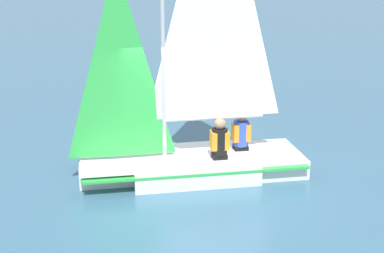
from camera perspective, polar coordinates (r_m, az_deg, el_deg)
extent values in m
plane|color=#38607A|center=(10.49, 0.00, -5.03)|extent=(260.00, 260.00, 0.00)
cube|color=white|center=(10.43, 0.00, -4.10)|extent=(2.54, 1.94, 0.36)
cube|color=white|center=(10.28, -9.16, -4.65)|extent=(1.09, 1.02, 0.36)
cube|color=white|center=(10.82, 8.69, -3.49)|extent=(1.15, 1.51, 0.36)
cube|color=green|center=(10.38, 0.00, -3.51)|extent=(4.35, 2.19, 0.05)
cube|color=silver|center=(10.23, -6.47, -3.45)|extent=(2.10, 1.75, 0.04)
cylinder|color=#B7B7BC|center=(9.65, -3.19, 12.83)|extent=(0.08, 0.08, 5.75)
cylinder|color=#B7B7BC|center=(10.20, 2.36, 0.93)|extent=(1.91, 0.32, 0.07)
pyramid|color=green|center=(9.72, -7.79, 6.68)|extent=(1.43, 0.24, 3.52)
cube|color=black|center=(11.02, 11.38, -3.55)|extent=(0.08, 0.04, 0.26)
cube|color=black|center=(10.32, 2.92, -4.08)|extent=(0.31, 0.28, 0.45)
cylinder|color=black|center=(10.15, 2.96, -1.59)|extent=(0.34, 0.34, 0.50)
cube|color=orange|center=(10.14, 2.97, -1.46)|extent=(0.37, 0.30, 0.35)
sphere|color=#A87A56|center=(10.04, 2.99, 0.29)|extent=(0.22, 0.22, 0.22)
cube|color=black|center=(10.81, 5.18, -3.11)|extent=(0.31, 0.28, 0.45)
cylinder|color=blue|center=(10.65, 5.24, -0.71)|extent=(0.34, 0.34, 0.50)
cube|color=orange|center=(10.64, 5.25, -0.59)|extent=(0.37, 0.30, 0.35)
sphere|color=#A87A56|center=(10.55, 5.30, 1.09)|extent=(0.22, 0.22, 0.22)
cylinder|color=red|center=(10.53, 5.31, 1.52)|extent=(0.23, 0.23, 0.06)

